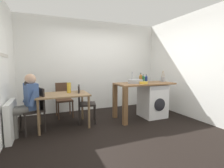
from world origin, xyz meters
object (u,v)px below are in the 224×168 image
at_px(bottle_tall_green, 141,78).
at_px(chair_spare_by_wall, 64,98).
at_px(bottle_clear_small, 146,79).
at_px(seated_person, 27,101).
at_px(vase, 69,88).
at_px(utensil_crock, 163,79).
at_px(dining_table, 63,98).
at_px(chair_opposite, 84,102).
at_px(chair_person_seat, 36,107).
at_px(mixing_bowl, 143,83).
at_px(washing_machine, 152,101).
at_px(bottle_squat_brown, 143,79).

bearing_deg(bottle_tall_green, chair_spare_by_wall, 155.36).
height_order(bottle_tall_green, bottle_clear_small, bottle_tall_green).
bearing_deg(seated_person, vase, -94.07).
bearing_deg(bottle_tall_green, bottle_clear_small, 18.36).
distance_m(utensil_crock, vase, 2.51).
height_order(chair_spare_by_wall, seated_person, seated_person).
relative_size(dining_table, chair_opposite, 1.22).
distance_m(chair_person_seat, mixing_bowl, 2.46).
bearing_deg(chair_person_seat, bottle_tall_green, -109.14).
height_order(mixing_bowl, utensil_crock, utensil_crock).
bearing_deg(chair_person_seat, washing_machine, -110.89).
relative_size(dining_table, seated_person, 0.92).
bearing_deg(seated_person, bottle_clear_small, -106.63).
bearing_deg(mixing_bowl, bottle_clear_small, 48.04).
bearing_deg(bottle_clear_small, chair_opposite, 177.60).
bearing_deg(dining_table, mixing_bowl, -11.07).
bearing_deg(chair_person_seat, utensil_crock, -109.74).
bearing_deg(vase, dining_table, -146.31).
distance_m(seated_person, mixing_bowl, 2.58).
height_order(seated_person, mixing_bowl, seated_person).
height_order(bottle_squat_brown, bottle_clear_small, bottle_squat_brown).
bearing_deg(bottle_clear_small, washing_machine, -57.54).
bearing_deg(vase, bottle_tall_green, -5.65).
height_order(chair_spare_by_wall, mixing_bowl, mixing_bowl).
distance_m(bottle_tall_green, vase, 1.82).
bearing_deg(vase, utensil_crock, -4.88).
distance_m(dining_table, chair_person_seat, 0.57).
relative_size(dining_table, bottle_squat_brown, 5.45).
bearing_deg(bottle_clear_small, bottle_tall_green, -161.64).
distance_m(dining_table, chair_opposite, 0.50).
distance_m(chair_person_seat, seated_person, 0.23).
bearing_deg(chair_opposite, utensil_crock, 97.57).
bearing_deg(bottle_clear_small, seated_person, -177.55).
distance_m(washing_machine, bottle_clear_small, 0.61).
bearing_deg(utensil_crock, chair_person_seat, 179.33).
height_order(chair_person_seat, vase, vase).
height_order(chair_person_seat, mixing_bowl, mixing_bowl).
relative_size(bottle_tall_green, bottle_squat_brown, 1.25).
xyz_separation_m(chair_person_seat, bottle_tall_green, (2.50, -0.00, 0.53)).
xyz_separation_m(seated_person, utensil_crock, (3.35, 0.02, 0.32)).
relative_size(chair_person_seat, bottle_tall_green, 3.56).
distance_m(bottle_tall_green, utensil_crock, 0.69).
bearing_deg(mixing_bowl, dining_table, 168.93).
bearing_deg(vase, mixing_bowl, -15.20).
height_order(chair_spare_by_wall, bottle_tall_green, bottle_tall_green).
bearing_deg(bottle_squat_brown, chair_person_seat, -178.69).
relative_size(dining_table, vase, 4.70).
height_order(bottle_tall_green, utensil_crock, utensil_crock).
distance_m(bottle_squat_brown, vase, 1.93).
xyz_separation_m(chair_opposite, seated_person, (-1.18, -0.19, 0.16)).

